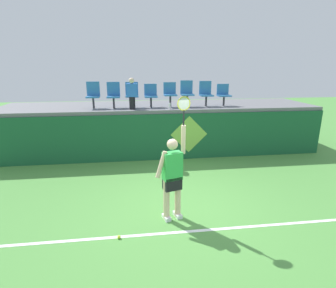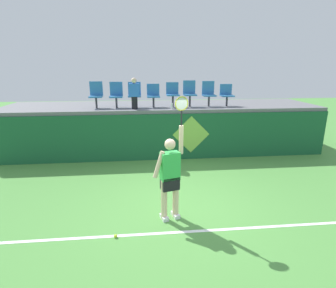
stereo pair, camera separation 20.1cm
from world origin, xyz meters
name	(u,v)px [view 2 (the right image)]	position (x,y,z in m)	size (l,w,h in m)	color
ground_plane	(179,209)	(0.00, 0.00, 0.00)	(40.00, 40.00, 0.00)	#519342
court_back_wall	(165,137)	(0.00, 3.46, 0.79)	(11.48, 0.20, 1.59)	#195633
spectator_platform	(162,106)	(0.00, 4.75, 1.65)	(11.48, 2.68, 0.12)	slate
court_baseline_stripe	(185,232)	(0.00, -0.89, 0.00)	(10.33, 0.08, 0.01)	white
tennis_player	(170,175)	(-0.23, -0.34, 0.99)	(0.73, 0.36, 2.57)	white
tennis_ball	(116,236)	(-1.33, -0.93, 0.03)	(0.07, 0.07, 0.07)	#D1E533
water_bottle	(172,106)	(0.25, 3.64, 1.81)	(0.07, 0.07, 0.20)	white
stadium_chair_0	(96,94)	(-2.31, 4.21, 2.19)	(0.44, 0.42, 0.89)	#38383D
stadium_chair_1	(116,94)	(-1.62, 4.21, 2.18)	(0.44, 0.42, 0.88)	#38383D
stadium_chair_2	(135,93)	(-0.99, 4.21, 2.19)	(0.44, 0.42, 0.87)	#38383D
stadium_chair_3	(153,94)	(-0.33, 4.21, 2.15)	(0.44, 0.42, 0.80)	#38383D
stadium_chair_4	(173,93)	(0.35, 4.21, 2.19)	(0.44, 0.42, 0.85)	#38383D
stadium_chair_5	(190,92)	(0.96, 4.21, 2.21)	(0.44, 0.42, 0.91)	#38383D
stadium_chair_6	(209,93)	(1.65, 4.21, 2.19)	(0.44, 0.42, 0.88)	#38383D
stadium_chair_7	(227,94)	(2.32, 4.20, 2.14)	(0.44, 0.42, 0.78)	#38383D
spectator_0	(134,93)	(-0.99, 3.79, 2.24)	(0.34, 0.20, 1.03)	black
wall_signage_mount	(190,159)	(0.89, 3.35, 0.00)	(1.27, 0.01, 1.51)	#195633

